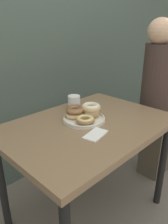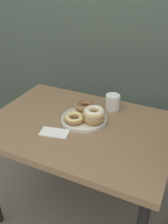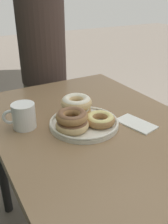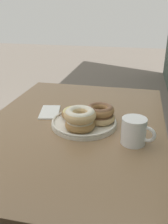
% 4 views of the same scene
% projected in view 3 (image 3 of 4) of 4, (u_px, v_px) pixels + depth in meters
% --- Properties ---
extents(ground_plane, '(14.00, 14.00, 0.00)m').
position_uv_depth(ground_plane, '(147.00, 218.00, 1.51)').
color(ground_plane, '#70665B').
extents(dining_table, '(1.08, 0.76, 0.76)m').
position_uv_depth(dining_table, '(95.00, 142.00, 1.04)').
color(dining_table, '#846647').
rests_on(dining_table, ground_plane).
extents(donut_plate, '(0.28, 0.28, 0.10)m').
position_uv_depth(donut_plate, '(80.00, 116.00, 0.97)').
color(donut_plate, silver).
rests_on(donut_plate, dining_table).
extents(coffee_mug, '(0.09, 0.12, 0.10)m').
position_uv_depth(coffee_mug, '(23.00, 116.00, 0.95)').
color(coffee_mug, white).
rests_on(coffee_mug, dining_table).
extents(person_figure, '(0.38, 0.29, 1.39)m').
position_uv_depth(person_figure, '(44.00, 77.00, 1.67)').
color(person_figure, brown).
rests_on(person_figure, ground_plane).
extents(napkin, '(0.17, 0.12, 0.01)m').
position_uv_depth(napkin, '(136.00, 124.00, 1.00)').
color(napkin, white).
rests_on(napkin, dining_table).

